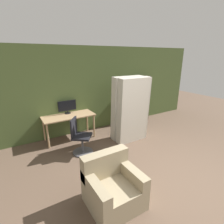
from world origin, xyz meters
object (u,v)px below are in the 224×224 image
Objects in this scene: monitor at (67,106)px; bookshelf at (139,99)px; armchair at (112,186)px; mattress_near at (133,111)px; office_chair at (80,139)px; mattress_far at (127,108)px.

monitor is 2.75m from bookshelf.
monitor is 0.65× the size of armchair.
mattress_near is at bearing -134.31° from bookshelf.
bookshelf is (2.75, -0.01, -0.11)m from monitor.
monitor is at bearing 179.79° from bookshelf.
armchair is (-1.70, -1.63, -0.61)m from mattress_near.
armchair is at bearing -94.53° from office_chair.
mattress_near is at bearing -90.00° from mattress_far.
office_chair is 3.07m from bookshelf.
mattress_far is (1.56, 0.14, 0.55)m from office_chair.
mattress_far reaches higher than monitor.
monitor is at bearing 85.80° from armchair.
monitor is 0.29× the size of mattress_near.
bookshelf reaches higher than armchair.
mattress_far reaches higher than bookshelf.
office_chair is 1.81m from armchair.
armchair is (-0.22, -2.94, -0.64)m from monitor.
mattress_far is at bearing 48.83° from armchair.
monitor is 3.02m from armchair.
office_chair reaches higher than armchair.
monitor is 1.28m from office_chair.
bookshelf is at bearing 37.87° from mattress_far.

